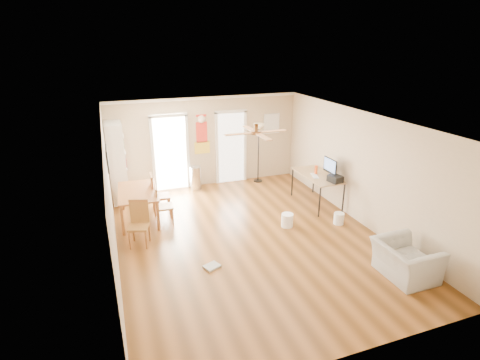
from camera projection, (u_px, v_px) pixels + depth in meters
name	position (u px, v px, depth m)	size (l,w,h in m)	color
floor	(249.00, 238.00, 8.20)	(7.00, 7.00, 0.00)	brown
ceiling	(250.00, 121.00, 7.28)	(5.50, 7.00, 0.00)	silver
wall_back	(206.00, 142.00, 10.82)	(5.50, 0.04, 2.60)	beige
wall_front	(351.00, 278.00, 4.66)	(5.50, 0.04, 2.60)	beige
wall_left	(110.00, 201.00, 6.87)	(0.04, 7.00, 2.60)	beige
wall_right	(361.00, 168.00, 8.61)	(0.04, 7.00, 2.60)	beige
crown_molding	(250.00, 123.00, 7.30)	(5.50, 7.00, 0.08)	white
kitchen_doorway	(171.00, 154.00, 10.56)	(0.90, 0.10, 2.10)	white
bathroom_doorway	(231.00, 148.00, 11.13)	(0.80, 0.10, 2.10)	white
wall_decal	(202.00, 134.00, 10.67)	(0.46, 0.03, 1.10)	red
ac_grille	(272.00, 124.00, 11.30)	(0.50, 0.04, 0.60)	white
framed_poster	(107.00, 159.00, 7.97)	(0.04, 0.66, 0.48)	black
ceiling_fan	(256.00, 133.00, 7.08)	(1.24, 1.24, 0.20)	#593819
bookshelf	(117.00, 162.00, 9.82)	(0.43, 0.96, 2.13)	silver
dining_table	(139.00, 205.00, 8.92)	(0.89, 1.49, 0.74)	#9B5C32
dining_chair_right_a	(161.00, 194.00, 9.20)	(0.42, 0.42, 1.03)	brown
dining_chair_right_b	(164.00, 205.00, 8.74)	(0.38, 0.38, 0.92)	#9D6932
dining_chair_near	(138.00, 224.00, 7.76)	(0.40, 0.40, 0.97)	#9F6E33
trash_can	(196.00, 178.00, 10.75)	(0.32, 0.32, 0.69)	#B3B3B5
torchiere_lamp	(258.00, 153.00, 11.18)	(0.34, 0.34, 1.79)	black
computer_desk	(316.00, 189.00, 9.78)	(0.76, 1.51, 0.81)	tan
imac	(330.00, 168.00, 9.33)	(0.08, 0.55, 0.51)	black
keyboard	(315.00, 176.00, 9.55)	(0.13, 0.41, 0.02)	silver
printer	(335.00, 179.00, 9.13)	(0.27, 0.32, 0.16)	black
orange_bottle	(316.00, 170.00, 9.64)	(0.08, 0.08, 0.24)	#F35015
wastebasket_a	(287.00, 220.00, 8.66)	(0.27, 0.27, 0.32)	white
wastebasket_b	(339.00, 218.00, 8.79)	(0.24, 0.24, 0.27)	white
floor_cloth	(212.00, 266.00, 7.14)	(0.29, 0.23, 0.04)	#9FA09A
armchair	(405.00, 261.00, 6.77)	(1.02, 0.89, 0.66)	#AEAEA8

